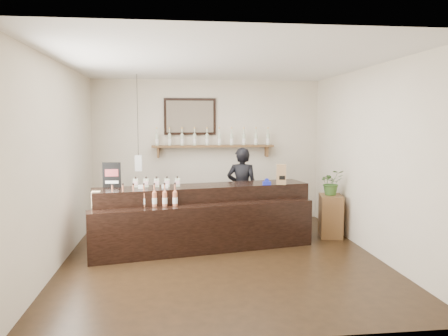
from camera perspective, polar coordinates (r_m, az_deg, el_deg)
name	(u,v)px	position (r m, az deg, el deg)	size (l,w,h in m)	color
ground	(222,257)	(6.55, -0.32, -11.51)	(5.00, 5.00, 0.00)	black
room_shell	(222,141)	(6.25, -0.32, 3.55)	(5.00, 5.00, 5.00)	beige
back_wall_decor	(200,133)	(8.60, -3.15, 4.59)	(2.66, 0.96, 1.69)	brown
counter	(204,218)	(6.96, -2.68, -6.60)	(3.50, 1.58, 1.12)	black
promo_sign	(112,175)	(6.98, -14.45, -0.88)	(0.28, 0.03, 0.39)	black
paper_bag	(281,174)	(7.14, 7.48, -0.84)	(0.17, 0.14, 0.33)	#896142
tape_dispenser	(267,182)	(7.06, 5.61, -1.89)	(0.13, 0.05, 0.11)	#1924B0
side_cabinet	(331,216)	(7.79, 13.75, -6.08)	(0.46, 0.56, 0.72)	brown
potted_plant	(331,182)	(7.70, 13.86, -1.84)	(0.39, 0.34, 0.44)	#365D25
shopkeeper	(242,184)	(7.93, 2.37, -2.05)	(0.63, 0.41, 1.72)	black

